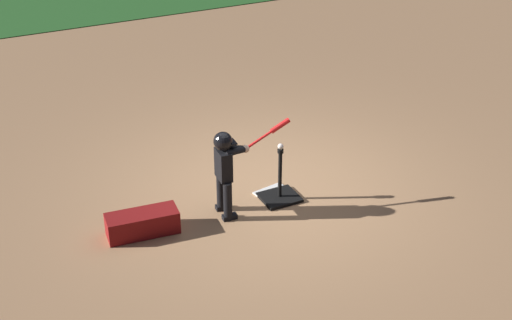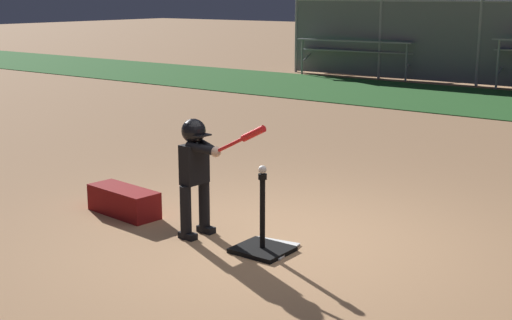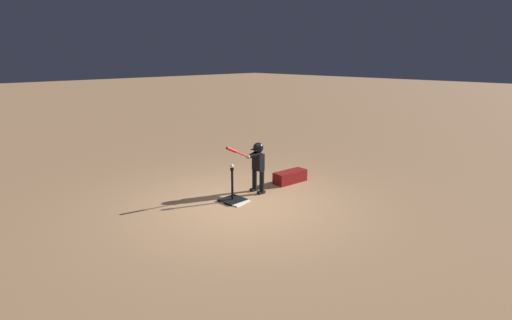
{
  "view_description": "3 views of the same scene",
  "coord_description": "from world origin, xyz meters",
  "px_view_note": "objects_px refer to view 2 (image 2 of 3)",
  "views": [
    {
      "loc": [
        -3.73,
        -7.09,
        4.78
      ],
      "look_at": [
        -0.48,
        -0.53,
        0.8
      ],
      "focal_mm": 50.0,
      "sensor_mm": 36.0,
      "label": 1
    },
    {
      "loc": [
        3.52,
        -5.11,
        2.23
      ],
      "look_at": [
        -0.08,
        -0.29,
        0.83
      ],
      "focal_mm": 50.0,
      "sensor_mm": 36.0,
      "label": 2
    },
    {
      "loc": [
        5.16,
        5.59,
        2.93
      ],
      "look_at": [
        -0.77,
        -0.34,
        0.73
      ],
      "focal_mm": 28.0,
      "sensor_mm": 36.0,
      "label": 3
    }
  ],
  "objects_px": {
    "bleachers_far_right": "(364,57)",
    "equipment_bag": "(124,201)",
    "batting_tee": "(262,242)",
    "batter_child": "(197,163)",
    "baseball": "(263,170)"
  },
  "relations": [
    {
      "from": "bleachers_far_right",
      "to": "equipment_bag",
      "type": "xyz_separation_m",
      "value": [
        4.31,
        -13.17,
        -0.36
      ]
    },
    {
      "from": "batting_tee",
      "to": "equipment_bag",
      "type": "bearing_deg",
      "value": 178.98
    },
    {
      "from": "equipment_bag",
      "to": "batting_tee",
      "type": "bearing_deg",
      "value": 4.91
    },
    {
      "from": "batter_child",
      "to": "bleachers_far_right",
      "type": "height_order",
      "value": "batter_child"
    },
    {
      "from": "batter_child",
      "to": "baseball",
      "type": "height_order",
      "value": "batter_child"
    },
    {
      "from": "batting_tee",
      "to": "bleachers_far_right",
      "type": "distance_m",
      "value": 14.55
    },
    {
      "from": "baseball",
      "to": "equipment_bag",
      "type": "distance_m",
      "value": 1.91
    },
    {
      "from": "batter_child",
      "to": "baseball",
      "type": "distance_m",
      "value": 0.74
    },
    {
      "from": "baseball",
      "to": "bleachers_far_right",
      "type": "bearing_deg",
      "value": 114.87
    },
    {
      "from": "batting_tee",
      "to": "equipment_bag",
      "type": "xyz_separation_m",
      "value": [
        -1.81,
        0.03,
        0.05
      ]
    },
    {
      "from": "batter_child",
      "to": "baseball",
      "type": "xyz_separation_m",
      "value": [
        0.74,
        0.02,
        0.04
      ]
    },
    {
      "from": "equipment_bag",
      "to": "batter_child",
      "type": "bearing_deg",
      "value": 3.16
    },
    {
      "from": "batting_tee",
      "to": "baseball",
      "type": "bearing_deg",
      "value": 180.0
    },
    {
      "from": "bleachers_far_right",
      "to": "equipment_bag",
      "type": "relative_size",
      "value": 4.17
    },
    {
      "from": "bleachers_far_right",
      "to": "batter_child",
      "type": "bearing_deg",
      "value": -67.86
    }
  ]
}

